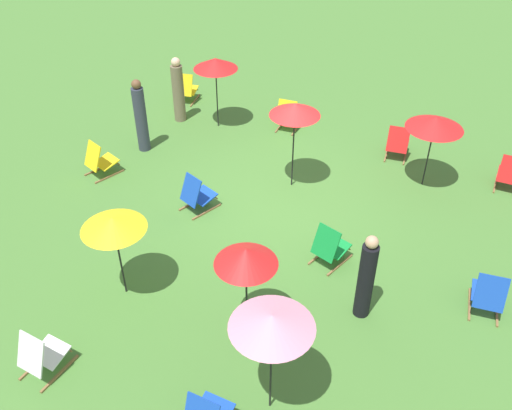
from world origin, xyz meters
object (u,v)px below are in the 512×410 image
Objects in this scene: umbrella_1 at (113,223)px; person_1 at (141,117)px; umbrella_5 at (246,257)px; umbrella_0 at (272,322)px; deckchair_8 at (288,116)px; umbrella_2 at (295,109)px; deckchair_6 at (41,355)px; deckchair_11 at (488,295)px; deckchair_2 at (398,143)px; person_0 at (178,91)px; person_2 at (366,278)px; deckchair_4 at (330,247)px; umbrella_3 at (215,64)px; deckchair_5 at (197,195)px; umbrella_4 at (435,122)px; deckchair_3 at (186,89)px; deckchair_1 at (100,161)px; deckchair_10 at (510,174)px.

umbrella_1 is 0.91× the size of person_1.
umbrella_5 reaches higher than umbrella_1.
umbrella_1 is at bearing -13.95° from umbrella_0.
deckchair_8 is 2.94m from umbrella_2.
deckchair_11 is at bearing -140.79° from deckchair_6.
umbrella_1 is at bearing 83.24° from deckchair_8.
deckchair_2 is 5.67m from person_0.
umbrella_2 reaches higher than person_2.
umbrella_3 is at bearing -22.86° from deckchair_4.
deckchair_6 is (2.81, 4.29, 0.00)m from deckchair_4.
deckchair_11 is at bearing 136.85° from deckchair_8.
deckchair_4 is 3.87m from umbrella_1.
deckchair_8 is (2.86, -0.01, 0.00)m from deckchair_2.
deckchair_5 is 5.13m from umbrella_4.
deckchair_1 is at bearing 81.34° from deckchair_3.
deckchair_6 is 8.09m from person_0.
deckchair_6 and deckchair_11 have the same top height.
deckchair_4 is 0.48× the size of umbrella_5.
deckchair_10 is 8.47m from umbrella_1.
deckchair_11 is at bearing -164.13° from deckchair_1.
deckchair_1 is 1.01× the size of deckchair_4.
deckchair_6 is 0.44× the size of umbrella_0.
umbrella_2 reaches higher than deckchair_6.
deckchair_6 is (-3.25, 8.58, 0.00)m from deckchair_3.
umbrella_5 is (3.27, 2.30, 1.27)m from deckchair_11.
umbrella_3 is at bearing -1.43° from umbrella_4.
deckchair_5 and deckchair_6 have the same top height.
person_1 is at bearing -79.92° from deckchair_1.
deckchair_5 is 2.65m from umbrella_2.
person_2 is (-0.96, 0.91, 0.42)m from deckchair_4.
deckchair_11 is 8.94m from person_0.
deckchair_11 is 8.41m from person_1.
umbrella_4 is at bearing -32.54° from person_1.
deckchair_2 is 0.47× the size of umbrella_5.
umbrella_1 is 4.88m from person_1.
umbrella_2 reaches higher than umbrella_0.
deckchair_2 and deckchair_11 have the same top height.
person_2 reaches higher than deckchair_8.
person_2 is at bearing 67.86° from person_0.
umbrella_1 reaches higher than deckchair_10.
deckchair_3 is at bearing -35.45° from deckchair_5.
deckchair_2 is 0.98× the size of deckchair_3.
deckchair_4 is at bearing -139.72° from umbrella_1.
deckchair_3 is at bearing -28.15° from umbrella_2.
deckchair_2 is at bearing -126.96° from umbrella_2.
umbrella_3 reaches higher than deckchair_4.
deckchair_10 is (-8.58, 0.21, 0.00)m from deckchair_3.
deckchair_10 is at bearing 167.24° from deckchair_2.
umbrella_4 reaches higher than deckchair_2.
umbrella_3 is at bearing -1.58° from deckchair_2.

